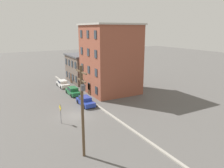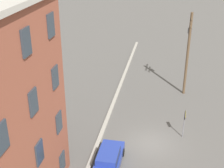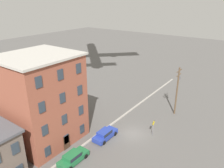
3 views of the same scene
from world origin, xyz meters
name	(u,v)px [view 3 (image 3 of 3)]	position (x,y,z in m)	size (l,w,h in m)	color
ground_plane	(134,134)	(0.00, 0.00, 0.00)	(200.00, 200.00, 0.00)	#565451
kerb_strip	(111,125)	(0.00, 4.50, 0.08)	(56.00, 0.36, 0.16)	#9E998E
apartment_midblock	(42,99)	(-8.91, 10.57, 6.68)	(10.34, 9.66, 13.34)	brown
car_green	(73,157)	(-10.38, 3.19, 0.75)	(4.40, 1.92, 1.43)	#1E6638
car_blue	(105,134)	(-3.66, 3.01, 0.75)	(4.40, 1.92, 1.43)	#233899
caution_sign	(153,125)	(1.48, -2.63, 1.81)	(0.97, 0.08, 2.70)	slate
utility_pole	(177,89)	(10.31, -2.86, 5.15)	(2.40, 0.44, 9.16)	brown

